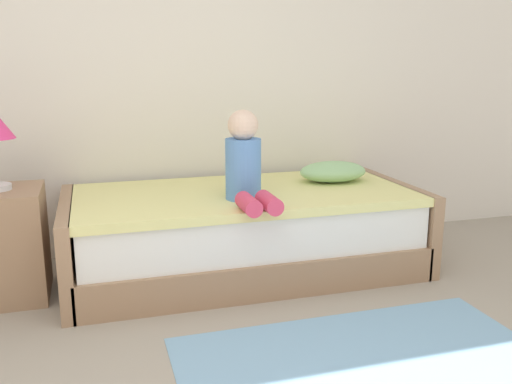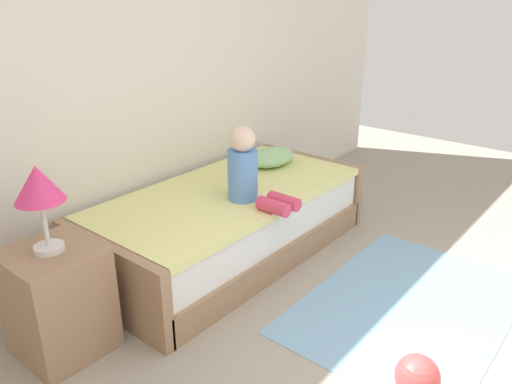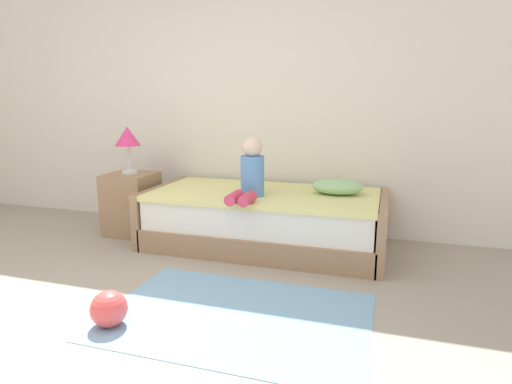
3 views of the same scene
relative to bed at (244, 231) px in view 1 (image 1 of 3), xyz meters
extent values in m
cube|color=silver|center=(-0.67, 0.60, 1.20)|extent=(7.20, 0.10, 2.90)
cube|color=#997556|center=(0.00, 0.00, -0.15)|extent=(2.00, 1.00, 0.20)
cube|color=white|center=(0.00, 0.00, 0.08)|extent=(1.94, 0.94, 0.25)
cube|color=#E5E08C|center=(0.00, 0.00, 0.23)|extent=(1.98, 0.98, 0.05)
cube|color=#997556|center=(-1.02, 0.00, 0.00)|extent=(0.07, 1.00, 0.50)
cube|color=#997556|center=(1.02, 0.00, 0.00)|extent=(0.07, 1.00, 0.50)
cube|color=#997556|center=(-1.35, -0.02, 0.05)|extent=(0.44, 0.44, 0.60)
cylinder|color=#598CD1|center=(-0.05, -0.18, 0.42)|extent=(0.20, 0.20, 0.34)
sphere|color=beige|center=(-0.05, -0.18, 0.67)|extent=(0.17, 0.17, 0.17)
cylinder|color=#D83F60|center=(-0.11, -0.48, 0.30)|extent=(0.09, 0.22, 0.09)
cylinder|color=#D83F60|center=(0.00, -0.48, 0.30)|extent=(0.09, 0.22, 0.09)
ellipsoid|color=#99CC8C|center=(0.62, 0.10, 0.32)|extent=(0.44, 0.30, 0.13)
cube|color=#7AA8CC|center=(0.20, -1.30, -0.24)|extent=(1.60, 1.10, 0.01)
camera|label=1|loc=(-0.86, -3.11, 1.00)|focal=38.79mm
camera|label=2|loc=(-2.41, -2.22, 1.57)|focal=35.23mm
camera|label=3|loc=(1.03, -3.57, 1.05)|focal=30.16mm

